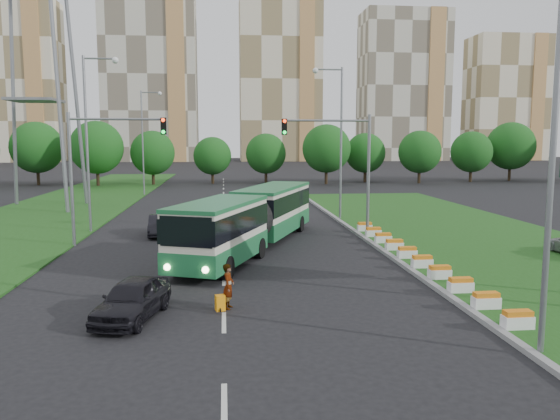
{
  "coord_description": "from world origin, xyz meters",
  "views": [
    {
      "loc": [
        -2.94,
        -24.57,
        6.33
      ],
      "look_at": [
        0.07,
        4.58,
        2.6
      ],
      "focal_mm": 35.0,
      "sensor_mm": 36.0,
      "label": 1
    }
  ],
  "objects": [
    {
      "name": "midrise_east",
      "position": [
        90.0,
        150.0,
        20.0
      ],
      "size": [
        24.0,
        14.0,
        40.0
      ],
      "primitive_type": "cube",
      "color": "beige",
      "rests_on": "ground"
    },
    {
      "name": "apartment_tower_east",
      "position": [
        55.0,
        150.0,
        23.5
      ],
      "size": [
        27.0,
        15.0,
        47.0
      ],
      "primitive_type": "cube",
      "color": "beige",
      "rests_on": "ground"
    },
    {
      "name": "car_left_far",
      "position": [
        -7.24,
        12.25,
        0.69
      ],
      "size": [
        1.77,
        4.27,
        1.37
      ],
      "primitive_type": "imported",
      "rotation": [
        0.0,
        0.0,
        0.08
      ],
      "color": "black",
      "rests_on": "ground"
    },
    {
      "name": "street_lamps",
      "position": [
        -3.0,
        10.0,
        6.0
      ],
      "size": [
        36.0,
        60.0,
        12.0
      ],
      "primitive_type": null,
      "color": "gray",
      "rests_on": "ground"
    },
    {
      "name": "left_verge",
      "position": [
        -18.0,
        25.0,
        0.05
      ],
      "size": [
        12.0,
        110.0,
        0.1
      ],
      "primitive_type": "cube",
      "color": "#1E4C15",
      "rests_on": "ground"
    },
    {
      "name": "apartment_tower_west",
      "position": [
        -65.0,
        150.0,
        24.0
      ],
      "size": [
        26.0,
        15.0,
        48.0
      ],
      "primitive_type": "cube",
      "color": "beige",
      "rests_on": "ground"
    },
    {
      "name": "tree_line",
      "position": [
        10.0,
        55.0,
        4.5
      ],
      "size": [
        120.0,
        8.0,
        9.0
      ],
      "primitive_type": null,
      "color": "#165317",
      "rests_on": "ground"
    },
    {
      "name": "ground",
      "position": [
        0.0,
        0.0,
        0.0
      ],
      "size": [
        360.0,
        360.0,
        0.0
      ],
      "primitive_type": "plane",
      "color": "black",
      "rests_on": "ground"
    },
    {
      "name": "traffic_mast_median",
      "position": [
        4.78,
        10.0,
        5.35
      ],
      "size": [
        5.76,
        0.32,
        8.0
      ],
      "color": "gray",
      "rests_on": "ground"
    },
    {
      "name": "grass_median",
      "position": [
        13.0,
        8.0,
        0.07
      ],
      "size": [
        14.0,
        60.0,
        0.15
      ],
      "primitive_type": "cube",
      "color": "#1E4C15",
      "rests_on": "ground"
    },
    {
      "name": "car_left_near",
      "position": [
        -6.25,
        -5.26,
        0.73
      ],
      "size": [
        2.69,
        4.57,
        1.46
      ],
      "primitive_type": "imported",
      "rotation": [
        0.0,
        0.0,
        -0.24
      ],
      "color": "black",
      "rests_on": "ground"
    },
    {
      "name": "articulated_bus",
      "position": [
        -1.61,
        7.18,
        1.78
      ],
      "size": [
        2.76,
        17.69,
        2.91
      ],
      "rotation": [
        0.0,
        0.0,
        -0.38
      ],
      "color": "beige",
      "rests_on": "ground"
    },
    {
      "name": "median_kerb",
      "position": [
        6.05,
        8.0,
        0.09
      ],
      "size": [
        0.3,
        60.0,
        0.18
      ],
      "primitive_type": "cube",
      "color": "gray",
      "rests_on": "ground"
    },
    {
      "name": "flower_planters",
      "position": [
        6.7,
        1.9,
        0.45
      ],
      "size": [
        1.1,
        20.3,
        0.6
      ],
      "primitive_type": null,
      "color": "white",
      "rests_on": "grass_median"
    },
    {
      "name": "pedestrian",
      "position": [
        -2.82,
        -4.4,
        0.86
      ],
      "size": [
        0.54,
        0.7,
        1.73
      ],
      "primitive_type": "imported",
      "rotation": [
        0.0,
        0.0,
        1.36
      ],
      "color": "gray",
      "rests_on": "ground"
    },
    {
      "name": "apartment_tower_ceast",
      "position": [
        15.0,
        150.0,
        25.0
      ],
      "size": [
        25.0,
        15.0,
        50.0
      ],
      "primitive_type": "cube",
      "color": "beige",
      "rests_on": "ground"
    },
    {
      "name": "lane_markings",
      "position": [
        -3.0,
        20.0,
        0.0
      ],
      "size": [
        0.2,
        100.0,
        0.01
      ],
      "primitive_type": null,
      "color": "beige",
      "rests_on": "ground"
    },
    {
      "name": "shopping_trolley",
      "position": [
        -3.14,
        -4.63,
        0.3
      ],
      "size": [
        0.35,
        0.37,
        0.6
      ],
      "rotation": [
        0.0,
        0.0,
        0.26
      ],
      "color": "#FF980D",
      "rests_on": "ground"
    },
    {
      "name": "apartment_tower_cwest",
      "position": [
        -25.0,
        150.0,
        26.0
      ],
      "size": [
        28.0,
        15.0,
        52.0
      ],
      "primitive_type": "cube",
      "color": "beige",
      "rests_on": "ground"
    },
    {
      "name": "traffic_mast_left",
      "position": [
        -10.38,
        9.0,
        5.35
      ],
      "size": [
        5.76,
        0.32,
        8.0
      ],
      "color": "gray",
      "rests_on": "ground"
    }
  ]
}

